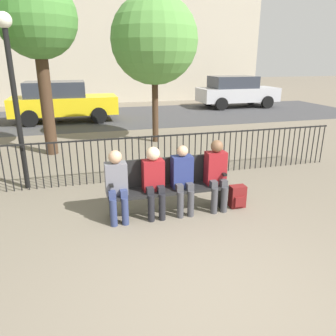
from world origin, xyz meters
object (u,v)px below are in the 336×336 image
Objects in this scene: parked_car_1 at (236,91)px; tree_0 at (37,21)px; seated_person_1 at (154,178)px; seated_person_3 at (216,171)px; seated_person_2 at (183,177)px; lamp_post at (12,76)px; tree_3 at (154,40)px; parked_car_0 at (62,101)px; park_bench at (167,183)px; seated_person_0 at (117,182)px; backpack at (237,197)px.

tree_0 is at bearing -142.36° from parked_car_1.
seated_person_1 is 1.09m from seated_person_3.
seated_person_3 reaches higher than seated_person_2.
tree_3 is at bearing 42.44° from lamp_post.
park_bench is at bearing -78.35° from parked_car_0.
seated_person_2 is 0.96× the size of seated_person_3.
parked_car_0 is (0.19, 4.99, -2.52)m from tree_0.
seated_person_0 is at bearing -74.12° from tree_0.
seated_person_1 is 0.36× the size of lamp_post.
park_bench is 1.65× the size of seated_person_3.
tree_0 reaches higher than seated_person_2.
park_bench is 0.86m from seated_person_3.
parked_car_0 and parked_car_1 have the same top height.
backpack is at bearing -2.14° from seated_person_1.
seated_person_2 is (0.49, -0.00, -0.02)m from seated_person_1.
lamp_post is at bearing 138.92° from seated_person_1.
seated_person_1 is at bearing -179.89° from seated_person_3.
park_bench is 0.45× the size of tree_0.
seated_person_3 is 4.09m from lamp_post.
seated_person_3 is (0.60, 0.00, 0.03)m from seated_person_2.
tree_3 is (3.08, 0.61, -0.37)m from tree_0.
seated_person_1 is at bearing -79.98° from parked_car_0.
seated_person_0 is (-0.85, -0.13, 0.15)m from park_bench.
seated_person_1 is at bearing -122.16° from parked_car_1.
parked_car_0 is (-1.66, 9.42, 0.18)m from seated_person_1.
tree_3 reaches higher than lamp_post.
seated_person_0 is at bearing -171.07° from park_bench.
seated_person_2 is 0.60m from seated_person_3.
lamp_post is (-3.68, 1.97, 2.00)m from backpack.
seated_person_2 is at bearing -35.50° from lamp_post.
parked_car_1 is (5.92, 6.33, -2.15)m from tree_3.
seated_person_2 is at bearing -120.36° from parked_car_1.
parked_car_0 reaches higher than park_bench.
lamp_post is at bearing 144.50° from seated_person_2.
parked_car_1 reaches higher than seated_person_0.
tree_0 is at bearing 117.91° from seated_person_2.
tree_0 is at bearing 116.14° from park_bench.
park_bench is at bearing 171.36° from backpack.
seated_person_3 reaches higher than park_bench.
seated_person_0 is at bearing 178.50° from backpack.
backpack is 0.09× the size of tree_3.
park_bench is at bearing -63.86° from tree_0.
lamp_post is 0.78× the size of parked_car_0.
seated_person_3 is (1.68, 0.00, 0.03)m from seated_person_0.
parked_car_0 reaches higher than seated_person_1.
seated_person_0 is 1.00× the size of seated_person_2.
parked_car_1 reaches higher than backpack.
seated_person_1 is (0.60, 0.00, 0.01)m from seated_person_0.
backpack is 0.09× the size of parked_car_1.
seated_person_3 reaches higher than seated_person_0.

